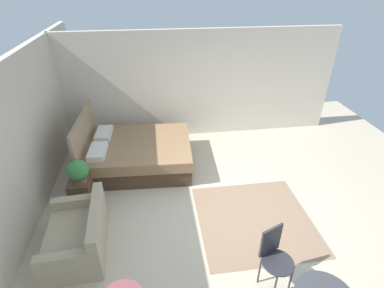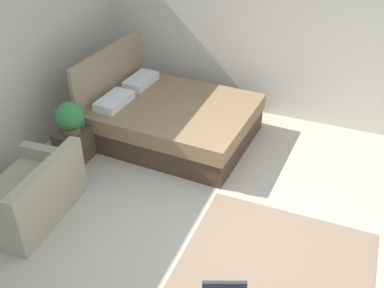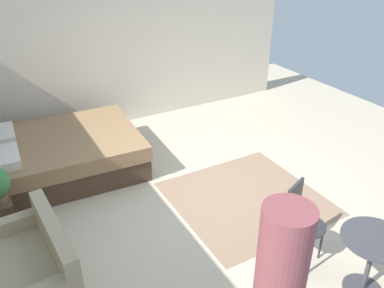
{
  "view_description": "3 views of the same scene",
  "coord_description": "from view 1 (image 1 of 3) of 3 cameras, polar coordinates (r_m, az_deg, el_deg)",
  "views": [
    {
      "loc": [
        -3.73,
        1.16,
        3.72
      ],
      "look_at": [
        0.77,
        0.53,
        1.01
      ],
      "focal_mm": 27.43,
      "sensor_mm": 36.0,
      "label": 1
    },
    {
      "loc": [
        -3.39,
        -0.81,
        3.58
      ],
      "look_at": [
        0.51,
        0.79,
        0.81
      ],
      "focal_mm": 41.69,
      "sensor_mm": 36.0,
      "label": 2
    },
    {
      "loc": [
        -3.74,
        2.41,
        3.26
      ],
      "look_at": [
        0.37,
        0.11,
        0.72
      ],
      "focal_mm": 37.17,
      "sensor_mm": 36.0,
      "label": 3
    }
  ],
  "objects": [
    {
      "name": "ground_plane",
      "position": [
        5.4,
        6.92,
        -13.2
      ],
      "size": [
        9.07,
        9.64,
        0.02
      ],
      "primitive_type": "cube",
      "color": "beige"
    },
    {
      "name": "wall_back",
      "position": [
        4.94,
        -32.59,
        -3.89
      ],
      "size": [
        9.07,
        0.12,
        2.61
      ],
      "primitive_type": "cube",
      "color": "beige",
      "rests_on": "ground"
    },
    {
      "name": "wall_right",
      "position": [
        7.27,
        1.74,
        11.38
      ],
      "size": [
        0.12,
        6.64,
        2.61
      ],
      "primitive_type": "cube",
      "color": "beige",
      "rests_on": "ground"
    },
    {
      "name": "area_rug",
      "position": [
        5.35,
        12.01,
        -14.11
      ],
      "size": [
        1.9,
        1.93,
        0.01
      ],
      "primitive_type": "cube",
      "color": "#93755B",
      "rests_on": "ground"
    },
    {
      "name": "bed",
      "position": [
        6.45,
        -10.78,
        -1.76
      ],
      "size": [
        1.84,
        2.28,
        1.24
      ],
      "color": "#473323",
      "rests_on": "ground"
    },
    {
      "name": "couch",
      "position": [
        4.94,
        -21.09,
        -16.37
      ],
      "size": [
        1.31,
        0.9,
        0.76
      ],
      "color": "tan",
      "rests_on": "ground"
    },
    {
      "name": "nightstand",
      "position": [
        5.85,
        -20.65,
        -8.18
      ],
      "size": [
        0.54,
        0.38,
        0.46
      ],
      "color": "brown",
      "rests_on": "ground"
    },
    {
      "name": "potted_plant",
      "position": [
        5.49,
        -21.26,
        -4.93
      ],
      "size": [
        0.37,
        0.37,
        0.45
      ],
      "color": "brown",
      "rests_on": "nightstand"
    },
    {
      "name": "vase",
      "position": [
        5.75,
        -20.82,
        -4.79
      ],
      "size": [
        0.14,
        0.14,
        0.21
      ],
      "color": "slate",
      "rests_on": "nightstand"
    },
    {
      "name": "cafe_chair_near_window",
      "position": [
        4.18,
        15.65,
        -19.75
      ],
      "size": [
        0.54,
        0.54,
        0.94
      ],
      "color": "#2D2D33",
      "rests_on": "ground"
    }
  ]
}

